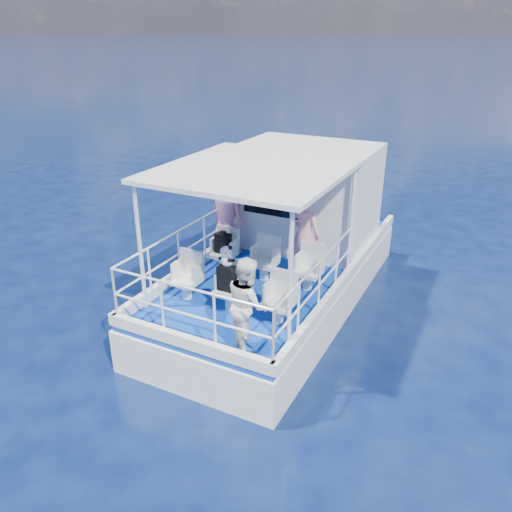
{
  "coord_description": "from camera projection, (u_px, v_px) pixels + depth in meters",
  "views": [
    {
      "loc": [
        3.8,
        -7.56,
        5.26
      ],
      "look_at": [
        0.14,
        -0.4,
        1.65
      ],
      "focal_mm": 35.0,
      "sensor_mm": 36.0,
      "label": 1
    }
  ],
  "objects": [
    {
      "name": "railings",
      "position": [
        245.0,
        271.0,
        8.83
      ],
      "size": [
        2.84,
        3.59,
        1.0
      ],
      "primitive_type": null,
      "color": "white",
      "rests_on": "deck"
    },
    {
      "name": "ground",
      "position": [
        259.0,
        323.0,
        9.87
      ],
      "size": [
        2000.0,
        2000.0,
        0.0
      ],
      "primitive_type": "plane",
      "color": "#08123B",
      "rests_on": "ground"
    },
    {
      "name": "canopy",
      "position": [
        254.0,
        170.0,
        8.42
      ],
      "size": [
        3.0,
        3.2,
        0.08
      ],
      "primitive_type": "cube",
      "color": "white",
      "rests_on": "cabin"
    },
    {
      "name": "deck",
      "position": [
        281.0,
        265.0,
        10.34
      ],
      "size": [
        2.9,
        6.9,
        0.1
      ],
      "primitive_type": "cube",
      "color": "#0B3399",
      "rests_on": "hull"
    },
    {
      "name": "seat_stbd_aft",
      "position": [
        278.0,
        311.0,
        8.16
      ],
      "size": [
        0.48,
        0.46,
        0.38
      ],
      "primitive_type": "cube",
      "color": "silver",
      "rests_on": "deck"
    },
    {
      "name": "seat_stbd_fwd",
      "position": [
        307.0,
        279.0,
        9.21
      ],
      "size": [
        0.48,
        0.46,
        0.38
      ],
      "primitive_type": "cube",
      "color": "silver",
      "rests_on": "deck"
    },
    {
      "name": "compact_camera",
      "position": [
        223.0,
        232.0,
        9.69
      ],
      "size": [
        0.11,
        0.06,
        0.06
      ],
      "primitive_type": "cube",
      "color": "black",
      "rests_on": "backpack_port"
    },
    {
      "name": "hull",
      "position": [
        280.0,
        301.0,
        10.68
      ],
      "size": [
        3.0,
        7.0,
        1.6
      ],
      "primitive_type": "cube",
      "color": "white",
      "rests_on": "ground"
    },
    {
      "name": "canopy_posts",
      "position": [
        253.0,
        234.0,
        8.85
      ],
      "size": [
        2.77,
        2.97,
        2.2
      ],
      "color": "white",
      "rests_on": "deck"
    },
    {
      "name": "backpack_center",
      "position": [
        227.0,
        278.0,
        8.35
      ],
      "size": [
        0.29,
        0.16,
        0.44
      ],
      "primitive_type": "cube",
      "color": "black",
      "rests_on": "seat_center_aft"
    },
    {
      "name": "seat_port_fwd",
      "position": [
        223.0,
        261.0,
        9.96
      ],
      "size": [
        0.48,
        0.46,
        0.38
      ],
      "primitive_type": "cube",
      "color": "silver",
      "rests_on": "deck"
    },
    {
      "name": "seat_center_aft",
      "position": [
        230.0,
        299.0,
        8.53
      ],
      "size": [
        0.48,
        0.46,
        0.38
      ],
      "primitive_type": "cube",
      "color": "silver",
      "rests_on": "deck"
    },
    {
      "name": "seat_port_aft",
      "position": [
        187.0,
        288.0,
        8.91
      ],
      "size": [
        0.48,
        0.46,
        0.38
      ],
      "primitive_type": "cube",
      "color": "silver",
      "rests_on": "deck"
    },
    {
      "name": "passenger_port_fwd",
      "position": [
        227.0,
        214.0,
        10.44
      ],
      "size": [
        0.78,
        0.65,
        1.79
      ],
      "primitive_type": "imported",
      "rotation": [
        0.0,
        0.0,
        2.85
      ],
      "color": "#CC84A5",
      "rests_on": "deck"
    },
    {
      "name": "passenger_stbd_aft",
      "position": [
        248.0,
        304.0,
        7.28
      ],
      "size": [
        0.89,
        0.9,
        1.47
      ],
      "primitive_type": "imported",
      "rotation": [
        0.0,
        0.0,
        2.29
      ],
      "color": "white",
      "rests_on": "deck"
    },
    {
      "name": "seat_center_fwd",
      "position": [
        264.0,
        270.0,
        9.59
      ],
      "size": [
        0.48,
        0.46,
        0.38
      ],
      "primitive_type": "cube",
      "color": "silver",
      "rests_on": "deck"
    },
    {
      "name": "cabin",
      "position": [
        306.0,
        195.0,
        10.92
      ],
      "size": [
        2.85,
        2.0,
        2.2
      ],
      "primitive_type": "cube",
      "color": "white",
      "rests_on": "deck"
    },
    {
      "name": "backpack_port",
      "position": [
        223.0,
        243.0,
        9.79
      ],
      "size": [
        0.3,
        0.17,
        0.4
      ],
      "primitive_type": "cube",
      "color": "black",
      "rests_on": "seat_port_fwd"
    },
    {
      "name": "passenger_stbd_fwd",
      "position": [
        304.0,
        236.0,
        9.44
      ],
      "size": [
        0.63,
        0.43,
        1.69
      ],
      "primitive_type": "imported",
      "rotation": [
        0.0,
        0.0,
        3.1
      ],
      "color": "pink",
      "rests_on": "deck"
    },
    {
      "name": "panda",
      "position": [
        227.0,
        256.0,
        8.21
      ],
      "size": [
        0.24,
        0.2,
        0.37
      ],
      "primitive_type": null,
      "color": "white",
      "rests_on": "backpack_center"
    }
  ]
}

